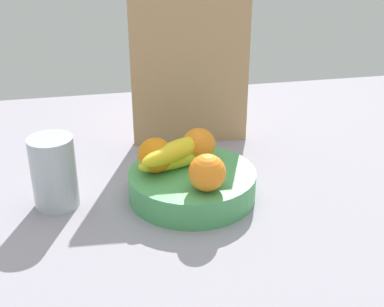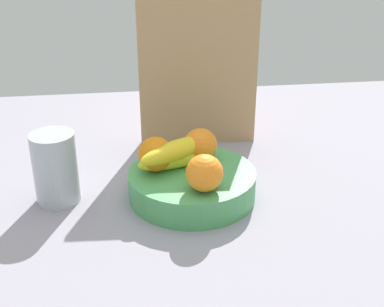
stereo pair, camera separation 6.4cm
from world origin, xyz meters
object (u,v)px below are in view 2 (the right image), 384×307
at_px(thermos_tumbler, 55,168).
at_px(orange_front_right, 200,145).
at_px(banana_bunch, 177,154).
at_px(orange_center, 156,154).
at_px(cutting_board, 198,72).
at_px(orange_front_left, 204,173).
at_px(fruit_bowl, 192,184).

bearing_deg(thermos_tumbler, orange_front_right, 5.37).
height_order(orange_front_right, banana_bunch, orange_front_right).
distance_m(orange_center, thermos_tumbler, 0.20).
distance_m(banana_bunch, cutting_board, 0.27).
xyz_separation_m(banana_bunch, thermos_tumbler, (-0.24, -0.00, -0.02)).
bearing_deg(orange_front_right, banana_bunch, -151.96).
xyz_separation_m(orange_front_right, thermos_tumbler, (-0.29, -0.03, -0.02)).
relative_size(orange_front_left, banana_bunch, 0.40).
height_order(fruit_bowl, orange_front_right, orange_front_right).
distance_m(fruit_bowl, thermos_tumbler, 0.27).
bearing_deg(orange_front_left, thermos_tumbler, 161.27).
height_order(orange_front_right, orange_center, same).
height_order(banana_bunch, thermos_tumbler, thermos_tumbler).
bearing_deg(thermos_tumbler, fruit_bowl, -4.28).
xyz_separation_m(fruit_bowl, cutting_board, (0.05, 0.27, 0.15)).
bearing_deg(cutting_board, fruit_bowl, -96.89).
xyz_separation_m(orange_front_right, banana_bunch, (-0.05, -0.03, -0.00)).
bearing_deg(fruit_bowl, banana_bunch, 143.41).
xyz_separation_m(orange_center, thermos_tumbler, (-0.20, 0.00, -0.02)).
bearing_deg(orange_front_right, orange_center, -162.12).
distance_m(orange_front_left, thermos_tumbler, 0.30).
bearing_deg(cutting_board, orange_center, -112.08).
relative_size(fruit_bowl, thermos_tumbler, 1.78).
bearing_deg(fruit_bowl, cutting_board, 79.39).
distance_m(orange_front_right, orange_center, 0.10).
height_order(orange_front_left, thermos_tumbler, thermos_tumbler).
height_order(orange_front_left, banana_bunch, orange_front_left).
distance_m(orange_center, banana_bunch, 0.04).
relative_size(orange_front_left, thermos_tumbler, 0.49).
height_order(orange_front_left, orange_center, same).
relative_size(orange_front_right, orange_center, 1.00).
relative_size(banana_bunch, thermos_tumbler, 1.21).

